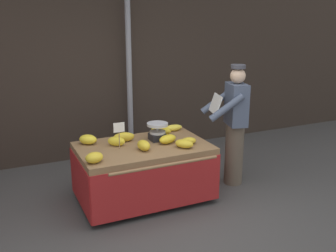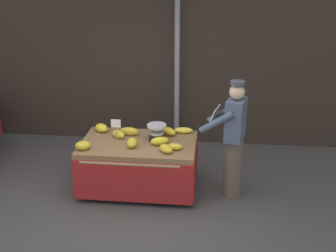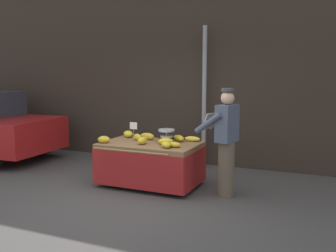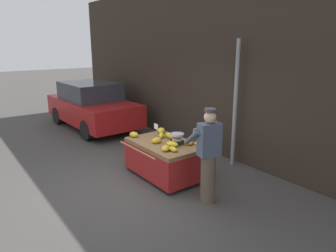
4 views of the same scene
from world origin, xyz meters
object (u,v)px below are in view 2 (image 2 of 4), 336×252
(banana_bunch_7, at_px, (83,145))
(banana_bunch_9, at_px, (160,141))
(banana_bunch_5, at_px, (168,131))
(price_sign, at_px, (116,126))
(banana_bunch_3, at_px, (132,143))
(vendor_person, at_px, (233,140))
(banana_bunch_2, at_px, (175,147))
(banana_bunch_4, at_px, (119,134))
(weighing_scale, at_px, (157,132))
(banana_bunch_6, at_px, (166,149))
(banana_bunch_0, at_px, (101,128))
(banana_cart, at_px, (139,155))
(banana_bunch_8, at_px, (129,131))
(street_pole, at_px, (177,69))
(banana_bunch_1, at_px, (184,130))

(banana_bunch_7, height_order, banana_bunch_9, banana_bunch_7)
(banana_bunch_5, distance_m, banana_bunch_7, 1.30)
(price_sign, height_order, banana_bunch_3, price_sign)
(banana_bunch_5, xyz_separation_m, vendor_person, (0.95, -0.38, 0.07))
(banana_bunch_2, height_order, banana_bunch_4, banana_bunch_4)
(weighing_scale, bearing_deg, banana_bunch_6, -66.50)
(banana_bunch_7, bearing_deg, banana_bunch_9, 15.16)
(banana_bunch_0, bearing_deg, banana_bunch_2, -25.01)
(banana_bunch_2, bearing_deg, banana_bunch_0, 154.99)
(banana_bunch_6, bearing_deg, banana_cart, 145.42)
(banana_bunch_2, distance_m, vendor_person, 0.82)
(weighing_scale, height_order, banana_bunch_6, weighing_scale)
(banana_bunch_4, relative_size, banana_bunch_8, 0.80)
(weighing_scale, relative_size, banana_bunch_5, 0.97)
(vendor_person, bearing_deg, banana_bunch_5, 158.24)
(street_pole, xyz_separation_m, vendor_person, (0.94, -1.70, -0.56))
(weighing_scale, bearing_deg, banana_cart, -154.34)
(banana_bunch_4, distance_m, banana_bunch_7, 0.61)
(banana_bunch_6, xyz_separation_m, vendor_person, (0.91, 0.25, 0.07))
(price_sign, height_order, banana_bunch_7, price_sign)
(price_sign, distance_m, vendor_person, 1.67)
(banana_cart, distance_m, banana_bunch_0, 0.76)
(banana_bunch_0, bearing_deg, banana_bunch_1, 3.33)
(price_sign, bearing_deg, banana_bunch_0, 131.33)
(banana_bunch_4, distance_m, vendor_person, 1.67)
(banana_bunch_0, distance_m, banana_bunch_7, 0.68)
(weighing_scale, relative_size, vendor_person, 0.16)
(price_sign, xyz_separation_m, banana_bunch_6, (0.75, -0.29, -0.19))
(weighing_scale, bearing_deg, banana_bunch_1, 38.40)
(price_sign, bearing_deg, banana_bunch_2, -12.69)
(weighing_scale, bearing_deg, banana_bunch_5, 56.46)
(weighing_scale, height_order, banana_bunch_3, weighing_scale)
(banana_bunch_4, bearing_deg, banana_bunch_6, -29.47)
(banana_cart, height_order, banana_bunch_4, banana_bunch_4)
(banana_cart, xyz_separation_m, banana_bunch_5, (0.39, 0.33, 0.26))
(banana_bunch_5, height_order, banana_bunch_9, banana_bunch_9)
(banana_bunch_5, relative_size, banana_bunch_8, 1.01)
(banana_bunch_1, distance_m, banana_bunch_4, 0.98)
(banana_bunch_5, bearing_deg, banana_cart, -139.70)
(banana_bunch_3, bearing_deg, banana_bunch_5, 48.27)
(banana_bunch_5, bearing_deg, banana_bunch_3, -131.73)
(price_sign, relative_size, vendor_person, 0.20)
(banana_bunch_5, bearing_deg, banana_bunch_2, -74.24)
(banana_bunch_8, bearing_deg, banana_bunch_0, 167.71)
(banana_bunch_2, relative_size, banana_bunch_3, 0.89)
(banana_bunch_6, distance_m, vendor_person, 0.95)
(price_sign, xyz_separation_m, banana_bunch_2, (0.86, -0.19, -0.20))
(banana_bunch_6, bearing_deg, banana_bunch_0, 148.86)
(weighing_scale, relative_size, banana_bunch_8, 0.98)
(banana_bunch_0, relative_size, banana_bunch_2, 1.14)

